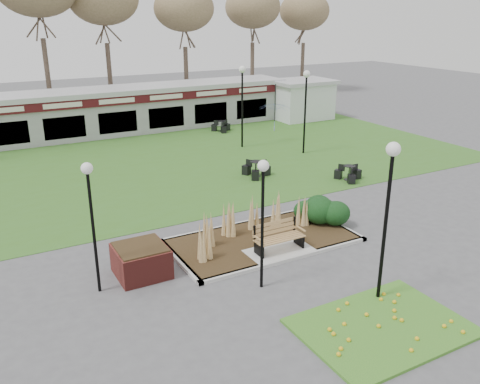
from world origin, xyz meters
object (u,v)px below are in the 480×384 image
bistro_set_d (222,128)px  patio_umbrella (275,117)px  lamp_post_near_right (263,197)px  park_bench (278,236)px  lamp_post_mid_left (90,200)px  brick_planter (141,260)px  bistro_set_b (256,171)px  service_hut (301,99)px  lamp_post_mid_right (242,89)px  lamp_post_near_left (389,188)px  lamp_post_far_right (306,94)px  food_pavilion (111,111)px  bistro_set_c (349,175)px

bistro_set_d → patio_umbrella: bearing=-68.7°
lamp_post_near_right → patio_umbrella: lamp_post_near_right is taller
park_bench → bistro_set_d: 17.95m
lamp_post_near_right → lamp_post_mid_left: size_ratio=1.00×
brick_planter → bistro_set_b: size_ratio=1.06×
bistro_set_b → service_hut: bearing=46.2°
brick_planter → lamp_post_near_right: (2.79, -2.37, 2.31)m
brick_planter → lamp_post_mid_left: 2.71m
park_bench → patio_umbrella: bearing=57.9°
lamp_post_mid_left → lamp_post_mid_right: lamp_post_mid_right is taller
patio_umbrella → brick_planter: bearing=-135.9°
bistro_set_b → lamp_post_mid_right: bearing=67.6°
service_hut → lamp_post_mid_left: (-19.27, -17.34, 1.33)m
lamp_post_mid_right → patio_umbrella: bearing=4.6°
brick_planter → park_bench: bearing=-9.7°
bistro_set_b → patio_umbrella: patio_umbrella is taller
service_hut → bistro_set_b: bearing=-133.8°
lamp_post_near_left → brick_planter: bearing=139.6°
service_hut → lamp_post_near_right: lamp_post_near_right is taller
service_hut → bistro_set_d: service_hut is taller
bistro_set_d → bistro_set_b: bearing=-107.3°
lamp_post_far_right → bistro_set_d: (-1.57, 7.01, -3.06)m
lamp_post_near_left → lamp_post_far_right: size_ratio=0.98×
food_pavilion → lamp_post_far_right: (8.01, -9.98, 1.84)m
lamp_post_far_right → lamp_post_mid_left: bearing=-145.9°
bistro_set_b → patio_umbrella: (4.49, 5.41, 1.23)m
bistro_set_b → bistro_set_d: bearing=72.7°
bistro_set_c → bistro_set_d: size_ratio=1.03×
lamp_post_mid_left → bistro_set_b: 11.85m
lamp_post_near_left → food_pavilion: bearing=92.2°
brick_planter → food_pavilion: (4.40, 18.96, 1.00)m
food_pavilion → bistro_set_b: food_pavilion is taller
park_bench → service_hut: 22.32m
lamp_post_near_right → food_pavilion: bearing=85.7°
park_bench → patio_umbrella: size_ratio=0.69×
lamp_post_near_left → patio_umbrella: 18.06m
park_bench → brick_planter: park_bench is taller
service_hut → lamp_post_near_left: size_ratio=0.98×
park_bench → lamp_post_near_right: bearing=-134.7°
lamp_post_mid_right → bistro_set_c: (1.39, -7.81, -3.14)m
lamp_post_far_right → park_bench: bearing=-129.4°
lamp_post_mid_left → bistro_set_d: (12.21, 16.34, -2.53)m
food_pavilion → lamp_post_near_right: 21.44m
bistro_set_d → patio_umbrella: (1.56, -4.00, 1.25)m
lamp_post_far_right → bistro_set_d: bearing=102.6°
service_hut → bistro_set_d: (-7.06, -1.00, -1.20)m
bistro_set_c → bistro_set_b: bearing=143.7°
park_bench → service_hut: bearing=52.7°
food_pavilion → lamp_post_mid_left: (-5.77, -19.31, 1.31)m
bistro_set_d → park_bench: bearing=-111.0°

